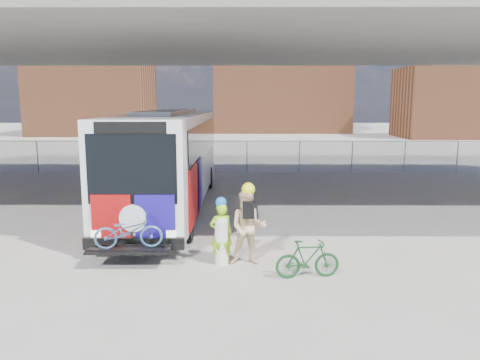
{
  "coord_description": "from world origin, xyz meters",
  "views": [
    {
      "loc": [
        0.75,
        -14.54,
        3.96
      ],
      "look_at": [
        0.67,
        -0.26,
        1.6
      ],
      "focal_mm": 35.0,
      "sensor_mm": 36.0,
      "label": 1
    }
  ],
  "objects_px": {
    "bollard": "(222,238)",
    "bike_parked": "(308,259)",
    "cyclist_hivis": "(221,232)",
    "cyclist_tan": "(248,226)",
    "bus": "(169,153)"
  },
  "relations": [
    {
      "from": "bollard",
      "to": "cyclist_tan",
      "type": "bearing_deg",
      "value": -0.25
    },
    {
      "from": "bollard",
      "to": "cyclist_tan",
      "type": "relative_size",
      "value": 0.61
    },
    {
      "from": "bollard",
      "to": "cyclist_tan",
      "type": "xyz_separation_m",
      "value": [
        0.66,
        -0.0,
        0.3
      ]
    },
    {
      "from": "bus",
      "to": "cyclist_tan",
      "type": "bearing_deg",
      "value": -65.49
    },
    {
      "from": "bus",
      "to": "bike_parked",
      "type": "distance_m",
      "value": 8.56
    },
    {
      "from": "bus",
      "to": "cyclist_tan",
      "type": "xyz_separation_m",
      "value": [
        2.89,
        -6.33,
        -1.14
      ]
    },
    {
      "from": "bus",
      "to": "cyclist_tan",
      "type": "height_order",
      "value": "bus"
    },
    {
      "from": "bollard",
      "to": "bike_parked",
      "type": "bearing_deg",
      "value": -24.64
    },
    {
      "from": "bollard",
      "to": "cyclist_hivis",
      "type": "distance_m",
      "value": 0.15
    },
    {
      "from": "cyclist_hivis",
      "to": "cyclist_tan",
      "type": "height_order",
      "value": "cyclist_tan"
    },
    {
      "from": "bike_parked",
      "to": "cyclist_hivis",
      "type": "bearing_deg",
      "value": 57.89
    },
    {
      "from": "cyclist_tan",
      "to": "cyclist_hivis",
      "type": "bearing_deg",
      "value": -179.78
    },
    {
      "from": "bollard",
      "to": "cyclist_hivis",
      "type": "relative_size",
      "value": 0.73
    },
    {
      "from": "cyclist_tan",
      "to": "bike_parked",
      "type": "bearing_deg",
      "value": -33.79
    },
    {
      "from": "cyclist_hivis",
      "to": "cyclist_tan",
      "type": "xyz_separation_m",
      "value": [
        0.67,
        -0.0,
        0.15
      ]
    }
  ]
}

